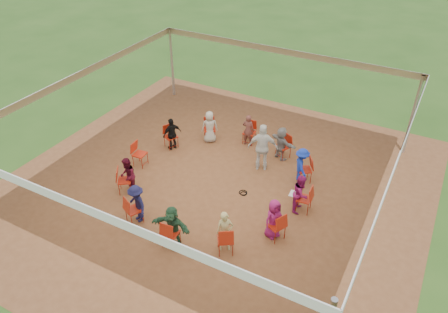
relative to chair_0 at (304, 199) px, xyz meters
The scene contains 29 objects.
ground 2.94m from the chair_0, behind, with size 80.00×80.00×0.00m, color #294E18.
dirt_patch 2.93m from the chair_0, behind, with size 13.00×13.00×0.00m, color brown.
tent 3.48m from the chair_0, behind, with size 10.33×10.33×3.00m.
chair_0 is the anchor object (origin of this frame).
chair_1 1.50m from the chair_0, 109.13° to the left, with size 0.42×0.44×0.90m, color #AE210E, non-canonical shape.
chair_2 2.90m from the chair_0, 124.13° to the left, with size 0.42×0.44×0.90m, color #AE210E, non-canonical shape.
chair_3 4.10m from the chair_0, 139.13° to the left, with size 0.42×0.44×0.90m, color #AE210E, non-canonical shape.
chair_4 5.02m from the chair_0, 154.13° to the left, with size 0.42×0.44×0.90m, color #AE210E, non-canonical shape.
chair_5 5.60m from the chair_0, 169.13° to the left, with size 0.42×0.44×0.90m, color #AE210E, non-canonical shape.
chair_6 5.80m from the chair_0, behind, with size 0.42×0.44×0.90m, color #AE210E, non-canonical shape.
chair_7 5.60m from the chair_0, 160.87° to the right, with size 0.42×0.44×0.90m, color #AE210E, non-canonical shape.
chair_8 5.02m from the chair_0, 145.87° to the right, with size 0.42×0.44×0.90m, color #AE210E, non-canonical shape.
chair_9 4.10m from the chair_0, 130.87° to the right, with size 0.42×0.44×0.90m, color #AE210E, non-canonical shape.
chair_10 2.90m from the chair_0, 115.87° to the right, with size 0.42×0.44×0.90m, color #AE210E, non-canonical shape.
chair_11 1.50m from the chair_0, 100.87° to the right, with size 0.42×0.44×0.90m, color #AE210E, non-canonical shape.
person_seated_0 0.21m from the chair_0, behind, with size 0.60×0.35×1.24m, color #871658.
person_seated_1 1.49m from the chair_0, 113.64° to the left, with size 0.80×0.40×1.24m, color #122CA4.
person_seated_2 2.85m from the chair_0, 126.23° to the left, with size 1.15×0.43×1.24m, color gray.
person_seated_3 4.02m from the chair_0, 140.34° to the left, with size 0.45×0.30×1.24m, color brown.
person_seated_4 4.92m from the chair_0, 154.83° to the left, with size 0.61×0.34×1.24m, color #A7A292.
person_seated_5 5.49m from the chair_0, 169.46° to the left, with size 0.73×0.37×1.24m, color black.
person_seated_6 5.49m from the chair_0, 161.19° to the right, with size 0.60×0.35×1.24m, color #450A1B.
person_seated_7 4.92m from the chair_0, 146.57° to the right, with size 0.80×0.40×1.24m, color #15153C.
person_seated_8 4.02m from the chair_0, 132.08° to the right, with size 1.15×0.43×1.24m, color #275438.
person_seated_9 2.85m from the chair_0, 117.96° to the right, with size 0.45×0.30×1.24m, color tan.
person_seated_10 1.49m from the chair_0, 105.38° to the right, with size 0.61×0.34×1.24m, color #871658.
standing_person 2.48m from the chair_0, 145.05° to the left, with size 1.01×0.51×1.72m, color silver.
cable_coil 2.00m from the chair_0, behind, with size 0.34×0.34×0.03m.
laptop 0.31m from the chair_0, behind, with size 0.28×0.34×0.22m.
Camera 1 is at (5.58, -9.78, 8.78)m, focal length 35.00 mm.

